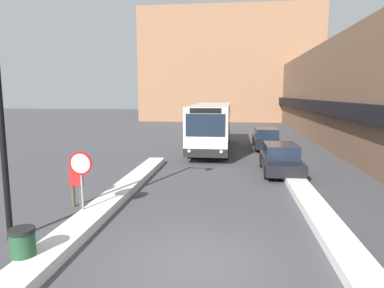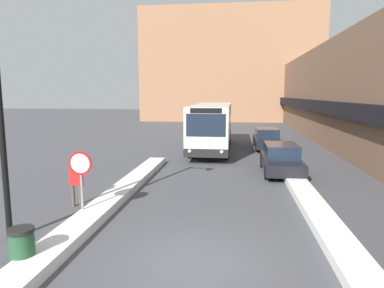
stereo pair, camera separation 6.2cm
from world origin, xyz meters
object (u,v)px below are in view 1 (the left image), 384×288
object	(u,v)px
pedestrian	(76,180)
street_lamp	(8,83)
trash_bin	(23,248)
stop_sign	(81,170)
city_bus	(212,125)
parked_car_middle	(266,138)
parked_car_front	(281,159)

from	to	relation	value
pedestrian	street_lamp	bearing A→B (deg)	-96.91
street_lamp	trash_bin	xyz separation A→B (m)	(1.02, -1.37, -3.79)
stop_sign	city_bus	bearing A→B (deg)	77.22
street_lamp	trash_bin	world-z (taller)	street_lamp
street_lamp	parked_car_middle	bearing A→B (deg)	64.37
parked_car_middle	parked_car_front	bearing A→B (deg)	-90.00
parked_car_middle	pedestrian	bearing A→B (deg)	-119.06
parked_car_middle	street_lamp	bearing A→B (deg)	-115.63
stop_sign	pedestrian	xyz separation A→B (m)	(-0.71, 1.09, -0.62)
city_bus	street_lamp	xyz separation A→B (m)	(-4.25, -16.04, 2.51)
parked_car_middle	trash_bin	world-z (taller)	parked_car_middle
city_bus	pedestrian	bearing A→B (deg)	-106.68
stop_sign	parked_car_middle	bearing A→B (deg)	64.85
city_bus	street_lamp	size ratio (longest dim) A/B	1.58
parked_car_front	parked_car_middle	bearing A→B (deg)	90.00
parked_car_middle	stop_sign	world-z (taller)	stop_sign
parked_car_middle	street_lamp	world-z (taller)	street_lamp
city_bus	parked_car_front	xyz separation A→B (m)	(3.95, -6.91, -1.02)
parked_car_front	pedestrian	distance (m)	10.06
trash_bin	stop_sign	bearing A→B (deg)	90.08
parked_car_middle	pedestrian	world-z (taller)	pedestrian
parked_car_middle	stop_sign	bearing A→B (deg)	-115.15
parked_car_front	stop_sign	xyz separation A→B (m)	(-7.18, -7.33, 0.85)
city_bus	parked_car_front	size ratio (longest dim) A/B	2.53
city_bus	parked_car_middle	bearing A→B (deg)	14.82
parked_car_middle	pedestrian	xyz separation A→B (m)	(-7.89, -14.20, 0.22)
pedestrian	trash_bin	world-z (taller)	pedestrian
city_bus	pedestrian	distance (m)	13.75
pedestrian	city_bus	bearing A→B (deg)	72.50
city_bus	trash_bin	distance (m)	17.76
city_bus	street_lamp	world-z (taller)	street_lamp
pedestrian	trash_bin	distance (m)	4.35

